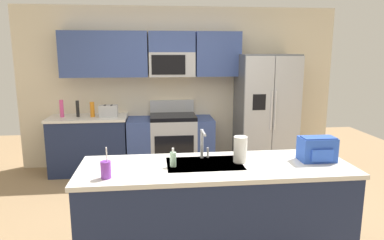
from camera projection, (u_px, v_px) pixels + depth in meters
The scene contains 15 objects.
ground_plane at pixel (195, 220), 4.00m from camera, with size 9.00×9.00×0.00m, color #997A56.
kitchen_wall_unit at pixel (172, 77), 5.73m from camera, with size 5.20×0.43×2.60m.
back_counter at pixel (89, 144), 5.51m from camera, with size 1.20×0.63×0.90m.
range_oven at pixel (171, 143), 5.65m from camera, with size 1.36×0.61×1.10m.
refrigerator at pixel (265, 112), 5.65m from camera, with size 0.90×0.76×1.85m.
island_counter at pixel (215, 211), 3.22m from camera, with size 2.43×0.80×0.90m.
toaster at pixel (108, 111), 5.39m from camera, with size 0.28×0.16×0.18m.
pepper_mill at pixel (78, 109), 5.38m from camera, with size 0.05×0.05×0.25m, color black.
bottle_orange at pixel (92, 109), 5.37m from camera, with size 0.07×0.07×0.23m, color orange.
bottle_pink at pixel (62, 109), 5.35m from camera, with size 0.06×0.06×0.27m, color #EA4C93.
sink_faucet at pixel (203, 142), 3.27m from camera, with size 0.08×0.21×0.28m.
drink_cup_purple at pixel (106, 170), 2.79m from camera, with size 0.08×0.08×0.26m.
soap_dispenser at pixel (173, 159), 3.07m from camera, with size 0.06×0.06×0.17m.
paper_towel_roll at pixel (240, 149), 3.19m from camera, with size 0.12×0.12×0.24m, color white.
backpack at pixel (317, 148), 3.23m from camera, with size 0.32×0.22×0.23m.
Camera 1 is at (-0.45, -3.67, 1.91)m, focal length 32.69 mm.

